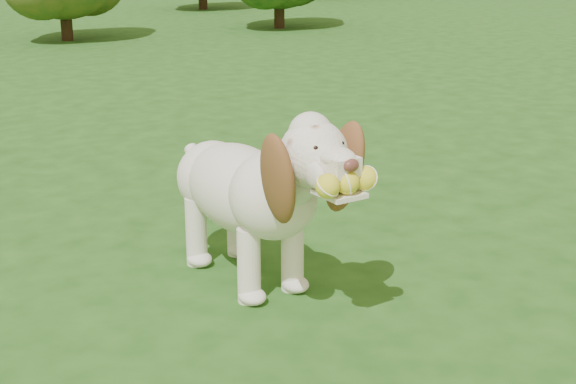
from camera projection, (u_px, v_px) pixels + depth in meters
ground at (323, 322)px, 3.06m from camera, size 80.00×80.00×0.00m
dog at (254, 186)px, 3.26m from camera, size 0.47×1.25×0.82m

